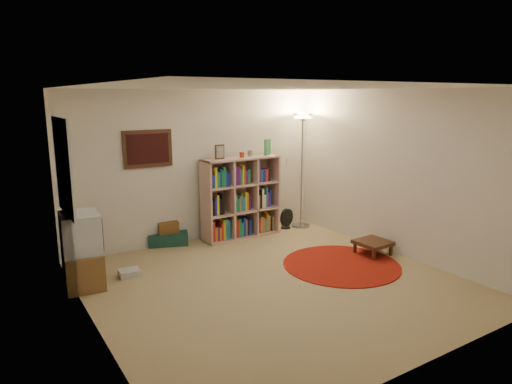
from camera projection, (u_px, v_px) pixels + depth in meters
room at (269, 189)px, 5.72m from camera, size 4.54×4.54×2.54m
bookshelf at (240, 199)px, 7.80m from camera, size 1.40×0.44×1.66m
floor_lamp at (302, 134)px, 8.20m from camera, size 0.42×0.42×2.09m
floor_fan at (286, 219)px, 8.39m from camera, size 0.33×0.22×0.37m
tv_stand at (82, 251)px, 5.79m from camera, size 0.52×0.70×0.96m
dvd_box at (129, 273)px, 6.19m from camera, size 0.29×0.25×0.09m
suitcase at (168, 238)px, 7.53m from camera, size 0.74×0.60×0.20m
wicker_basket at (168, 227)px, 7.45m from camera, size 0.36×0.29×0.19m
paper_towel at (211, 232)px, 7.78m from camera, size 0.13×0.13×0.24m
red_rug at (341, 265)px, 6.60m from camera, size 1.69×1.69×0.01m
side_table at (373, 243)px, 7.00m from camera, size 0.50×0.50×0.22m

